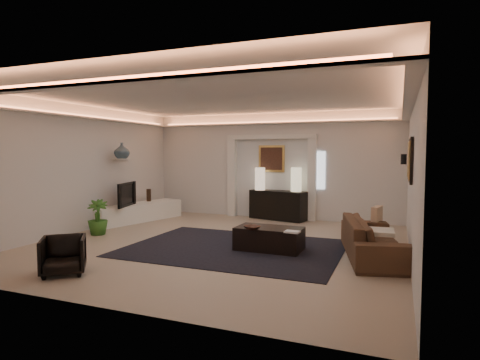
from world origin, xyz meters
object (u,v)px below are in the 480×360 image
at_px(sofa, 373,239).
at_px(armchair, 63,255).
at_px(console, 278,205).
at_px(coffee_table, 269,239).

xyz_separation_m(sofa, armchair, (-4.27, -2.72, -0.05)).
bearing_deg(armchair, sofa, -6.54).
distance_m(sofa, armchair, 5.07).
height_order(sofa, armchair, sofa).
xyz_separation_m(console, coffee_table, (0.81, -3.35, -0.20)).
bearing_deg(sofa, armchair, 109.78).
relative_size(coffee_table, armchair, 1.93).
height_order(console, armchair, console).
distance_m(console, armchair, 6.13).
relative_size(console, armchair, 2.47).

